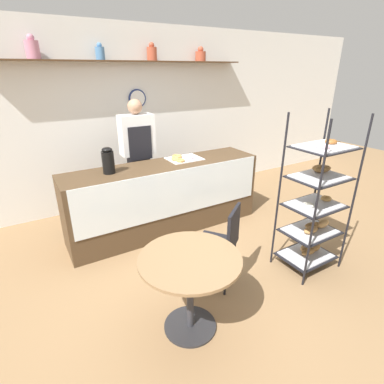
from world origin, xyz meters
name	(u,v)px	position (x,y,z in m)	size (l,w,h in m)	color
ground_plane	(209,268)	(0.00, 0.00, 0.00)	(14.00, 14.00, 0.00)	olive
back_wall	(129,118)	(0.00, 2.30, 1.37)	(10.00, 0.30, 2.70)	white
display_counter	(166,197)	(0.00, 1.07, 0.47)	(2.61, 0.62, 0.93)	#4C3823
pastry_rack	(315,207)	(1.00, -0.50, 0.72)	(0.62, 0.48, 1.70)	black
person_worker	(138,156)	(-0.14, 1.63, 0.93)	(0.47, 0.23, 1.71)	#282833
cafe_table	(190,275)	(-0.60, -0.60, 0.54)	(0.82, 0.82, 0.71)	#262628
cafe_chair	(224,239)	(-0.02, -0.27, 0.53)	(0.53, 0.53, 0.87)	black
coffee_carafe	(108,161)	(-0.71, 1.09, 1.09)	(0.14, 0.14, 0.31)	black
donut_tray_counter	(182,158)	(0.30, 1.14, 0.95)	(0.45, 0.36, 0.05)	white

